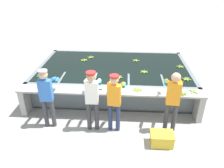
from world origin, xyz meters
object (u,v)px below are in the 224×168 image
banana_bunch_floating_1 (186,79)px  knife_1 (103,90)px  worker_0 (47,93)px  banana_bunch_ledge_2 (138,90)px  worker_3 (173,97)px  crate (162,139)px  banana_bunch_floating_5 (118,77)px  banana_bunch_ledge_0 (182,93)px  worker_2 (114,98)px  worker_1 (92,95)px  banana_bunch_floating_6 (41,75)px  banana_bunch_ledge_1 (193,92)px  banana_bunch_floating_3 (136,60)px  banana_bunch_floating_4 (84,60)px  banana_bunch_floating_2 (91,57)px  banana_bunch_floating_7 (144,72)px  banana_bunch_floating_0 (180,67)px  knife_0 (40,88)px

banana_bunch_floating_1 → knife_1: 2.59m
worker_0 → banana_bunch_ledge_2: bearing=14.3°
banana_bunch_floating_1 → banana_bunch_ledge_2: banana_bunch_ledge_2 is taller
worker_3 → crate: size_ratio=3.02×
banana_bunch_floating_5 → crate: size_ratio=0.51×
banana_bunch_ledge_0 → crate: bearing=-119.9°
worker_2 → banana_bunch_floating_5: worker_2 is taller
worker_1 → banana_bunch_floating_6: worker_1 is taller
worker_1 → banana_bunch_ledge_1: bearing=13.7°
banana_bunch_floating_3 → banana_bunch_floating_4: 1.89m
worker_1 → worker_2: size_ratio=1.04×
worker_1 → banana_bunch_floating_2: bearing=99.5°
banana_bunch_floating_3 → banana_bunch_floating_4: size_ratio=0.99×
banana_bunch_floating_1 → crate: 2.25m
banana_bunch_floating_7 → crate: (0.31, -2.40, -0.68)m
banana_bunch_floating_2 → banana_bunch_ledge_2: 2.97m
crate → worker_1: bearing=163.4°
worker_0 → knife_1: size_ratio=5.04×
banana_bunch_ledge_1 → banana_bunch_ledge_2: same height
worker_0 → banana_bunch_floating_0: worker_0 is taller
banana_bunch_floating_2 → banana_bunch_ledge_0: banana_bunch_ledge_0 is taller
banana_bunch_floating_0 → banana_bunch_floating_2: size_ratio=1.00×
worker_0 → crate: size_ratio=2.98×
banana_bunch_floating_1 → banana_bunch_floating_7: 1.32m
worker_1 → knife_1: (0.20, 0.58, -0.16)m
worker_1 → knife_1: bearing=70.6°
banana_bunch_floating_2 → banana_bunch_ledge_1: banana_bunch_ledge_1 is taller
banana_bunch_floating_4 → banana_bunch_floating_6: (-1.11, -1.40, -0.00)m
worker_1 → worker_2: worker_1 is taller
banana_bunch_ledge_2 → crate: banana_bunch_ledge_2 is taller
worker_2 → knife_1: (-0.35, 0.58, -0.11)m
worker_1 → banana_bunch_floating_4: worker_1 is taller
knife_0 → crate: knife_0 is taller
knife_1 → worker_0: bearing=-159.1°
banana_bunch_ledge_2 → banana_bunch_floating_3: bearing=89.5°
banana_bunch_ledge_2 → banana_bunch_ledge_1: bearing=-0.1°
worker_2 → banana_bunch_ledge_2: 0.88m
banana_bunch_floating_0 → banana_bunch_floating_2: same height
worker_1 → banana_bunch_floating_1: (2.65, 1.42, -0.16)m
knife_0 → crate: size_ratio=0.58×
banana_bunch_ledge_1 → knife_0: size_ratio=0.71×
banana_bunch_floating_6 → worker_3: bearing=-19.3°
banana_bunch_floating_4 → banana_bunch_floating_2: bearing=57.8°
worker_1 → banana_bunch_floating_3: bearing=67.8°
worker_1 → crate: size_ratio=3.00×
banana_bunch_ledge_1 → crate: (-0.93, -1.16, -0.68)m
banana_bunch_floating_4 → banana_bunch_ledge_1: (3.36, -2.15, 0.00)m
banana_bunch_floating_7 → banana_bunch_floating_6: bearing=-171.4°
worker_3 → crate: 1.04m
banana_bunch_floating_0 → banana_bunch_floating_4: (-3.38, 0.40, -0.00)m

